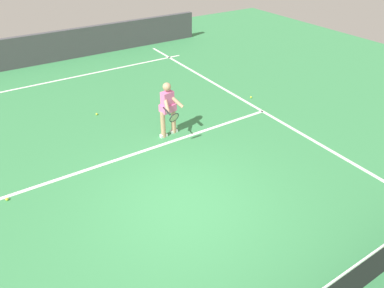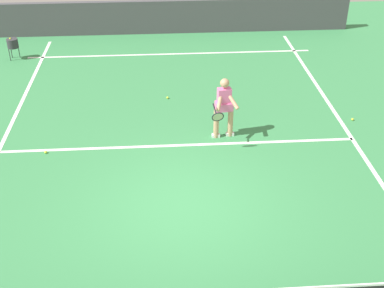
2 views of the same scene
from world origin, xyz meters
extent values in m
plane|color=#38844C|center=(0.00, 0.00, 0.00)|extent=(27.96, 27.96, 0.00)
cube|color=#47474C|center=(0.00, -10.45, 0.61)|extent=(13.55, 0.24, 1.21)
cube|color=white|center=(0.00, -8.25, 0.00)|extent=(9.55, 0.10, 0.01)
cube|color=white|center=(0.00, -2.28, 0.00)|extent=(8.55, 0.10, 0.01)
cube|color=white|center=(-4.27, 0.00, 0.00)|extent=(0.10, 19.51, 0.01)
cylinder|color=tan|center=(-1.29, -2.67, 0.39)|extent=(0.13, 0.13, 0.78)
cylinder|color=tan|center=(-0.93, -2.62, 0.39)|extent=(0.13, 0.13, 0.78)
cube|color=white|center=(-1.29, -2.67, 0.04)|extent=(0.20, 0.10, 0.08)
cube|color=white|center=(-0.93, -2.62, 0.04)|extent=(0.20, 0.10, 0.08)
cube|color=pink|center=(-1.11, -2.65, 1.04)|extent=(0.34, 0.24, 0.52)
cube|color=pink|center=(-1.11, -2.65, 0.84)|extent=(0.44, 0.33, 0.20)
sphere|color=tan|center=(-1.11, -2.65, 1.44)|extent=(0.22, 0.22, 0.22)
cylinder|color=tan|center=(-1.28, -2.52, 1.06)|extent=(0.34, 0.45, 0.37)
cylinder|color=tan|center=(-0.98, -2.48, 1.06)|extent=(0.23, 0.48, 0.37)
cylinder|color=black|center=(-0.83, -2.19, 1.02)|extent=(0.08, 0.30, 0.14)
torus|color=black|center=(-0.87, -1.89, 0.96)|extent=(0.30, 0.16, 0.28)
cylinder|color=beige|center=(-0.87, -1.89, 0.96)|extent=(0.25, 0.12, 0.23)
sphere|color=#D1E533|center=(-4.60, -3.21, 0.03)|extent=(0.07, 0.07, 0.07)
sphere|color=#D1E533|center=(0.20, -4.84, 0.03)|extent=(0.07, 0.07, 0.07)
sphere|color=#D1E533|center=(3.14, -2.15, 0.03)|extent=(0.07, 0.07, 0.07)
camera|label=1|loc=(2.80, 4.69, 5.07)|focal=32.48mm
camera|label=2|loc=(0.43, 8.28, 6.47)|focal=48.16mm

